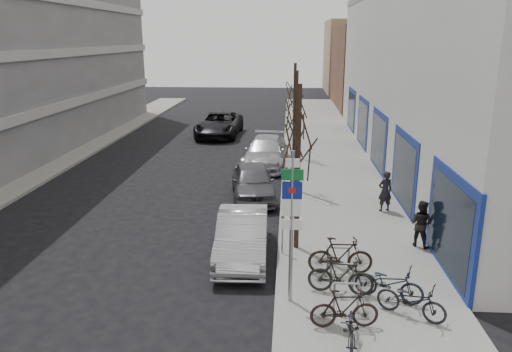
# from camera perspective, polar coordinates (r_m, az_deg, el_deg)

# --- Properties ---
(ground) EXTENTS (120.00, 120.00, 0.00)m
(ground) POSITION_cam_1_polar(r_m,az_deg,el_deg) (13.86, -6.40, -14.15)
(ground) COLOR black
(ground) RESTS_ON ground
(sidewalk_east) EXTENTS (5.00, 70.00, 0.15)m
(sidewalk_east) POSITION_cam_1_polar(r_m,az_deg,el_deg) (22.97, 9.15, -1.81)
(sidewalk_east) COLOR slate
(sidewalk_east) RESTS_ON ground
(sidewalk_west) EXTENTS (3.00, 70.00, 0.15)m
(sidewalk_west) POSITION_cam_1_polar(r_m,az_deg,el_deg) (26.44, -26.54, -0.98)
(sidewalk_west) COLOR slate
(sidewalk_west) RESTS_ON ground
(brick_building_far) EXTENTS (12.00, 14.00, 8.00)m
(brick_building_far) POSITION_cam_1_polar(r_m,az_deg,el_deg) (53.01, 15.78, 11.88)
(brick_building_far) COLOR brown
(brick_building_far) RESTS_ON ground
(tan_building_far) EXTENTS (13.00, 12.00, 9.00)m
(tan_building_far) POSITION_cam_1_polar(r_m,az_deg,el_deg) (67.82, 13.66, 13.11)
(tan_building_far) COLOR #937A5B
(tan_building_far) RESTS_ON ground
(highway_sign_pole) EXTENTS (0.55, 0.10, 4.20)m
(highway_sign_pole) POSITION_cam_1_polar(r_m,az_deg,el_deg) (12.62, 4.09, -4.84)
(highway_sign_pole) COLOR gray
(highway_sign_pole) RESTS_ON ground
(bike_rack) EXTENTS (0.66, 2.26, 0.83)m
(bike_rack) POSITION_cam_1_polar(r_m,az_deg,el_deg) (13.97, 9.79, -10.97)
(bike_rack) COLOR gray
(bike_rack) RESTS_ON sidewalk_east
(tree_near) EXTENTS (1.80, 1.80, 5.50)m
(tree_near) POSITION_cam_1_polar(r_m,az_deg,el_deg) (15.59, 4.90, 5.35)
(tree_near) COLOR black
(tree_near) RESTS_ON ground
(tree_mid) EXTENTS (1.80, 1.80, 5.50)m
(tree_mid) POSITION_cam_1_polar(r_m,az_deg,el_deg) (22.02, 4.62, 8.33)
(tree_mid) COLOR black
(tree_mid) RESTS_ON ground
(tree_far) EXTENTS (1.80, 1.80, 5.50)m
(tree_far) POSITION_cam_1_polar(r_m,az_deg,el_deg) (28.48, 4.47, 9.95)
(tree_far) COLOR black
(tree_far) RESTS_ON ground
(meter_front) EXTENTS (0.10, 0.08, 1.27)m
(meter_front) POSITION_cam_1_polar(r_m,az_deg,el_deg) (15.98, 3.05, -6.26)
(meter_front) COLOR gray
(meter_front) RESTS_ON sidewalk_east
(meter_mid) EXTENTS (0.10, 0.08, 1.27)m
(meter_mid) POSITION_cam_1_polar(r_m,az_deg,el_deg) (21.19, 3.27, -0.74)
(meter_mid) COLOR gray
(meter_mid) RESTS_ON sidewalk_east
(meter_back) EXTENTS (0.10, 0.08, 1.27)m
(meter_back) POSITION_cam_1_polar(r_m,az_deg,el_deg) (26.51, 3.40, 2.58)
(meter_back) COLOR gray
(meter_back) RESTS_ON sidewalk_east
(bike_near_left) EXTENTS (0.61, 1.60, 0.95)m
(bike_near_left) POSITION_cam_1_polar(r_m,az_deg,el_deg) (11.82, 10.93, -16.50)
(bike_near_left) COLOR black
(bike_near_left) RESTS_ON sidewalk_east
(bike_near_right) EXTENTS (1.70, 0.64, 1.01)m
(bike_near_right) POSITION_cam_1_polar(r_m,az_deg,el_deg) (12.40, 10.08, -14.66)
(bike_near_right) COLOR black
(bike_near_right) RESTS_ON sidewalk_east
(bike_mid_curb) EXTENTS (1.90, 1.22, 1.11)m
(bike_mid_curb) POSITION_cam_1_polar(r_m,az_deg,el_deg) (13.81, 14.96, -11.41)
(bike_mid_curb) COLOR black
(bike_mid_curb) RESTS_ON sidewalk_east
(bike_mid_inner) EXTENTS (1.86, 0.84, 1.09)m
(bike_mid_inner) POSITION_cam_1_polar(r_m,az_deg,el_deg) (13.83, 9.65, -11.09)
(bike_mid_inner) COLOR black
(bike_mid_inner) RESTS_ON sidewalk_east
(bike_far_curb) EXTENTS (1.77, 1.32, 1.06)m
(bike_far_curb) POSITION_cam_1_polar(r_m,az_deg,el_deg) (13.19, 17.36, -13.09)
(bike_far_curb) COLOR black
(bike_far_curb) RESTS_ON sidewalk_east
(bike_far_inner) EXTENTS (1.92, 0.63, 1.16)m
(bike_far_inner) POSITION_cam_1_polar(r_m,az_deg,el_deg) (14.91, 9.63, -8.92)
(bike_far_inner) COLOR black
(bike_far_inner) RESTS_ON sidewalk_east
(parked_car_front) EXTENTS (1.74, 4.56, 1.48)m
(parked_car_front) POSITION_cam_1_polar(r_m,az_deg,el_deg) (16.03, -1.58, -6.84)
(parked_car_front) COLOR #B6B7BC
(parked_car_front) RESTS_ON ground
(parked_car_mid) EXTENTS (2.40, 4.70, 1.53)m
(parked_car_mid) POSITION_cam_1_polar(r_m,az_deg,el_deg) (21.83, -0.33, -0.64)
(parked_car_mid) COLOR #4E4E53
(parked_car_mid) RESTS_ON ground
(parked_car_back) EXTENTS (2.58, 5.58, 1.58)m
(parked_car_back) POSITION_cam_1_polar(r_m,az_deg,el_deg) (27.40, 1.15, 2.75)
(parked_car_back) COLOR #A9A8AD
(parked_car_back) RESTS_ON ground
(lane_car) EXTENTS (3.04, 6.26, 1.72)m
(lane_car) POSITION_cam_1_polar(r_m,az_deg,el_deg) (36.08, -4.22, 5.93)
(lane_car) COLOR black
(lane_car) RESTS_ON ground
(pedestrian_near) EXTENTS (0.69, 0.57, 1.64)m
(pedestrian_near) POSITION_cam_1_polar(r_m,az_deg,el_deg) (20.43, 14.54, -1.69)
(pedestrian_near) COLOR black
(pedestrian_near) RESTS_ON sidewalk_east
(pedestrian_far) EXTENTS (0.71, 0.67, 1.60)m
(pedestrian_far) POSITION_cam_1_polar(r_m,az_deg,el_deg) (17.36, 18.32, -5.14)
(pedestrian_far) COLOR black
(pedestrian_far) RESTS_ON sidewalk_east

